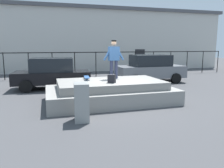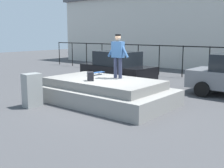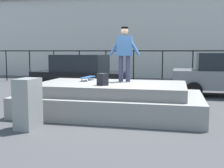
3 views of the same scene
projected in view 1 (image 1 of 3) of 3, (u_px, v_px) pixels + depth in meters
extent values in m
plane|color=#424244|center=(118.00, 102.00, 9.36)|extent=(60.00, 60.00, 0.00)
cube|color=gray|center=(110.00, 95.00, 9.38)|extent=(5.21, 2.94, 0.59)
cube|color=gray|center=(110.00, 84.00, 9.31)|extent=(4.27, 2.41, 0.31)
cylinder|color=#2D334C|center=(116.00, 70.00, 9.80)|extent=(0.14, 0.14, 0.79)
cylinder|color=#2D334C|center=(111.00, 70.00, 9.73)|extent=(0.14, 0.14, 0.79)
cube|color=#33598C|center=(114.00, 54.00, 9.65)|extent=(0.47, 0.26, 0.60)
cylinder|color=#33598C|center=(120.00, 54.00, 9.74)|extent=(0.40, 0.11, 0.58)
cylinder|color=#33598C|center=(108.00, 54.00, 9.56)|extent=(0.40, 0.11, 0.58)
sphere|color=tan|center=(114.00, 43.00, 9.58)|extent=(0.22, 0.22, 0.22)
cylinder|color=black|center=(114.00, 41.00, 9.56)|extent=(0.22, 0.22, 0.05)
cube|color=#264C8C|center=(87.00, 77.00, 9.54)|extent=(0.28, 0.84, 0.02)
cylinder|color=silver|center=(89.00, 78.00, 9.83)|extent=(0.04, 0.06, 0.06)
cylinder|color=silver|center=(84.00, 78.00, 9.80)|extent=(0.04, 0.06, 0.06)
cylinder|color=silver|center=(90.00, 80.00, 9.32)|extent=(0.04, 0.06, 0.06)
cylinder|color=silver|center=(85.00, 80.00, 9.28)|extent=(0.04, 0.06, 0.06)
cube|color=black|center=(112.00, 79.00, 8.67)|extent=(0.34, 0.33, 0.32)
cube|color=black|center=(52.00, 77.00, 12.19)|extent=(4.16, 2.08, 0.63)
cube|color=black|center=(52.00, 65.00, 12.07)|extent=(2.34, 1.72, 0.73)
cylinder|color=black|center=(31.00, 81.00, 12.86)|extent=(0.66, 0.28, 0.64)
cylinder|color=black|center=(26.00, 87.00, 11.14)|extent=(0.66, 0.28, 0.64)
cylinder|color=black|center=(75.00, 80.00, 13.34)|extent=(0.66, 0.28, 0.64)
cylinder|color=black|center=(76.00, 85.00, 11.62)|extent=(0.66, 0.28, 0.64)
cube|color=slate|center=(150.00, 72.00, 14.39)|extent=(4.30, 1.87, 0.74)
cube|color=black|center=(150.00, 60.00, 14.26)|extent=(2.37, 1.64, 0.70)
cylinder|color=black|center=(126.00, 76.00, 14.98)|extent=(0.64, 0.23, 0.64)
cylinder|color=black|center=(136.00, 80.00, 13.20)|extent=(0.64, 0.23, 0.64)
cylinder|color=black|center=(161.00, 75.00, 15.70)|extent=(0.64, 0.23, 0.64)
cylinder|color=black|center=(176.00, 78.00, 13.92)|extent=(0.64, 0.23, 0.64)
cube|color=gray|center=(81.00, 102.00, 6.91)|extent=(0.50, 0.64, 1.20)
cylinder|color=black|center=(4.00, 66.00, 15.17)|extent=(0.06, 0.06, 1.89)
cylinder|color=black|center=(29.00, 66.00, 15.62)|extent=(0.06, 0.06, 1.89)
cylinder|color=black|center=(52.00, 65.00, 16.06)|extent=(0.06, 0.06, 1.89)
cylinder|color=black|center=(75.00, 65.00, 16.51)|extent=(0.06, 0.06, 1.89)
cylinder|color=black|center=(96.00, 64.00, 16.96)|extent=(0.06, 0.06, 1.89)
cylinder|color=black|center=(116.00, 64.00, 17.40)|extent=(0.06, 0.06, 1.89)
cylinder|color=black|center=(135.00, 63.00, 17.85)|extent=(0.06, 0.06, 1.89)
cylinder|color=black|center=(153.00, 63.00, 18.29)|extent=(0.06, 0.06, 1.89)
cylinder|color=black|center=(170.00, 63.00, 18.74)|extent=(0.06, 0.06, 1.89)
cylinder|color=black|center=(187.00, 62.00, 19.18)|extent=(0.06, 0.06, 1.89)
cylinder|color=black|center=(203.00, 62.00, 19.63)|extent=(0.06, 0.06, 1.89)
cylinder|color=black|center=(218.00, 61.00, 20.07)|extent=(0.06, 0.06, 1.89)
cube|color=black|center=(85.00, 52.00, 16.58)|extent=(24.00, 0.04, 0.06)
cube|color=beige|center=(73.00, 42.00, 23.76)|extent=(29.40, 8.70, 5.56)
cube|color=#4C4C51|center=(72.00, 13.00, 23.27)|extent=(29.98, 9.13, 0.30)
cube|color=#262628|center=(140.00, 60.00, 21.58)|extent=(1.00, 0.06, 2.00)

